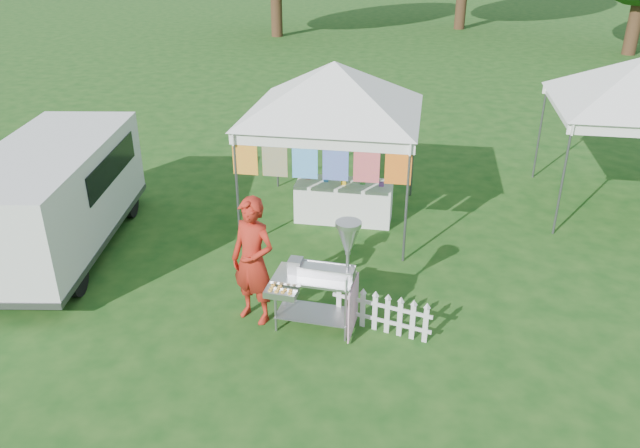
# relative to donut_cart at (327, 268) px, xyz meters

# --- Properties ---
(ground) EXTENTS (120.00, 120.00, 0.00)m
(ground) POSITION_rel_donut_cart_xyz_m (-0.46, 0.07, -0.98)
(ground) COLOR #154313
(ground) RESTS_ON ground
(canopy_main) EXTENTS (4.24, 4.24, 3.45)m
(canopy_main) POSITION_rel_donut_cart_xyz_m (-0.46, 3.56, 2.00)
(canopy_main) COLOR #59595E
(canopy_main) RESTS_ON ground
(donut_cart) EXTENTS (1.24, 0.77, 1.67)m
(donut_cart) POSITION_rel_donut_cart_xyz_m (0.00, 0.00, 0.00)
(donut_cart) COLOR gray
(donut_cart) RESTS_ON ground
(vendor) EXTENTS (0.80, 0.67, 1.87)m
(vendor) POSITION_rel_donut_cart_xyz_m (-1.04, 0.09, -0.05)
(vendor) COLOR #A32014
(vendor) RESTS_ON ground
(cargo_van) EXTENTS (2.47, 4.68, 1.85)m
(cargo_van) POSITION_rel_donut_cart_xyz_m (-4.91, 1.61, 0.02)
(cargo_van) COLOR silver
(cargo_van) RESTS_ON ground
(picket_fence) EXTENTS (1.40, 0.38, 0.56)m
(picket_fence) POSITION_rel_donut_cart_xyz_m (0.75, 0.07, -0.70)
(picket_fence) COLOR silver
(picket_fence) RESTS_ON ground
(display_table) EXTENTS (1.80, 0.70, 0.76)m
(display_table) POSITION_rel_donut_cart_xyz_m (-0.26, 3.59, -0.61)
(display_table) COLOR white
(display_table) RESTS_ON ground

